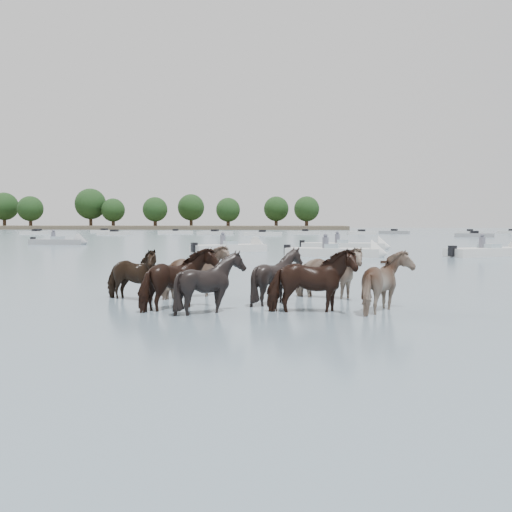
# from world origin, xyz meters

# --- Properties ---
(ground) EXTENTS (400.00, 400.00, 0.00)m
(ground) POSITION_xyz_m (0.00, 0.00, 0.00)
(ground) COLOR slate
(ground) RESTS_ON ground
(shoreline) EXTENTS (160.00, 30.00, 1.00)m
(shoreline) POSITION_xyz_m (-70.00, 150.00, 0.50)
(shoreline) COLOR #4C4233
(shoreline) RESTS_ON ground
(pony_herd) EXTENTS (7.80, 3.86, 1.59)m
(pony_herd) POSITION_xyz_m (-0.43, 0.65, 0.58)
(pony_herd) COLOR black
(pony_herd) RESTS_ON ground
(swimming_pony) EXTENTS (0.72, 0.44, 0.44)m
(swimming_pony) POSITION_xyz_m (4.61, 14.96, 0.10)
(swimming_pony) COLOR black
(swimming_pony) RESTS_ON ground
(motorboat_a) EXTENTS (5.35, 4.48, 1.92)m
(motorboat_a) POSITION_xyz_m (-4.07, 24.98, 0.23)
(motorboat_a) COLOR silver
(motorboat_a) RESTS_ON ground
(motorboat_b) EXTENTS (5.98, 2.43, 1.92)m
(motorboat_b) POSITION_xyz_m (2.80, 19.91, 0.22)
(motorboat_b) COLOR silver
(motorboat_b) RESTS_ON ground
(motorboat_c) EXTENTS (6.58, 2.03, 1.92)m
(motorboat_c) POSITION_xyz_m (3.85, 28.54, 0.22)
(motorboat_c) COLOR silver
(motorboat_c) RESTS_ON ground
(motorboat_d) EXTENTS (5.91, 4.24, 1.92)m
(motorboat_d) POSITION_xyz_m (11.76, 21.70, 0.22)
(motorboat_d) COLOR silver
(motorboat_d) RESTS_ON ground
(motorboat_f) EXTENTS (5.40, 1.85, 1.92)m
(motorboat_f) POSITION_xyz_m (-20.88, 34.94, 0.23)
(motorboat_f) COLOR gray
(motorboat_f) RESTS_ON ground
(distant_flotilla) EXTENTS (103.77, 26.16, 0.93)m
(distant_flotilla) POSITION_xyz_m (-1.95, 79.65, 0.26)
(distant_flotilla) COLOR gray
(distant_flotilla) RESTS_ON ground
(treeline) EXTENTS (143.01, 21.58, 12.38)m
(treeline) POSITION_xyz_m (-71.59, 150.52, 6.36)
(treeline) COLOR #382619
(treeline) RESTS_ON ground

